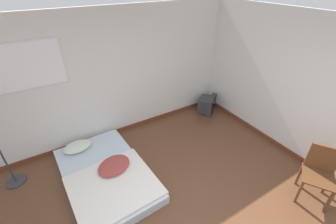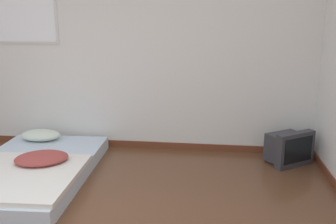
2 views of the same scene
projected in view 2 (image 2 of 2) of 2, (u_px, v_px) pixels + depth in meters
The scene contains 3 objects.
wall_back at pixel (117, 53), 4.96m from camera, with size 7.56×0.08×2.60m.
mattress_bed at pixel (30, 169), 4.17m from camera, with size 1.38×2.14×0.31m.
crt_tv at pixel (288, 148), 4.58m from camera, with size 0.60×0.57×0.43m.
Camera 2 is at (1.29, -2.02, 1.73)m, focal length 40.00 mm.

